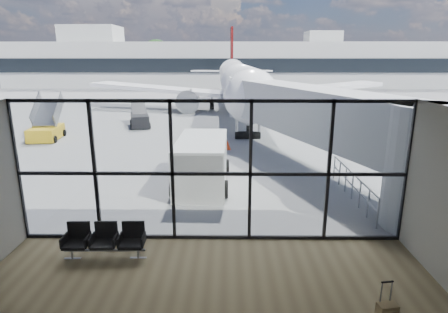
{
  "coord_description": "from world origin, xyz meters",
  "views": [
    {
      "loc": [
        0.52,
        -10.98,
        5.73
      ],
      "look_at": [
        0.36,
        3.0,
        1.94
      ],
      "focal_mm": 30.0,
      "sensor_mm": 36.0,
      "label": 1
    }
  ],
  "objects_px": {
    "belt_loader": "(140,119)",
    "mobile_stairs": "(46,131)",
    "service_van": "(202,162)",
    "seating_row": "(105,238)",
    "airliner": "(238,81)"
  },
  "relations": [
    {
      "from": "seating_row",
      "to": "mobile_stairs",
      "type": "relative_size",
      "value": 0.62
    },
    {
      "from": "belt_loader",
      "to": "service_van",
      "type": "bearing_deg",
      "value": -82.39
    },
    {
      "from": "belt_loader",
      "to": "mobile_stairs",
      "type": "relative_size",
      "value": 1.08
    },
    {
      "from": "airliner",
      "to": "belt_loader",
      "type": "bearing_deg",
      "value": -128.01
    },
    {
      "from": "seating_row",
      "to": "airliner",
      "type": "height_order",
      "value": "airliner"
    },
    {
      "from": "belt_loader",
      "to": "mobile_stairs",
      "type": "distance_m",
      "value": 7.33
    },
    {
      "from": "seating_row",
      "to": "airliner",
      "type": "relative_size",
      "value": 0.06
    },
    {
      "from": "belt_loader",
      "to": "seating_row",
      "type": "bearing_deg",
      "value": -95.12
    },
    {
      "from": "seating_row",
      "to": "mobile_stairs",
      "type": "height_order",
      "value": "mobile_stairs"
    },
    {
      "from": "seating_row",
      "to": "belt_loader",
      "type": "xyz_separation_m",
      "value": [
        -3.75,
        20.71,
        0.03
      ]
    },
    {
      "from": "service_van",
      "to": "belt_loader",
      "type": "distance_m",
      "value": 15.75
    },
    {
      "from": "belt_loader",
      "to": "mobile_stairs",
      "type": "bearing_deg",
      "value": -153.28
    },
    {
      "from": "seating_row",
      "to": "service_van",
      "type": "height_order",
      "value": "service_van"
    },
    {
      "from": "mobile_stairs",
      "to": "service_van",
      "type": "bearing_deg",
      "value": -47.18
    },
    {
      "from": "seating_row",
      "to": "airliner",
      "type": "distance_m",
      "value": 32.56
    }
  ]
}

